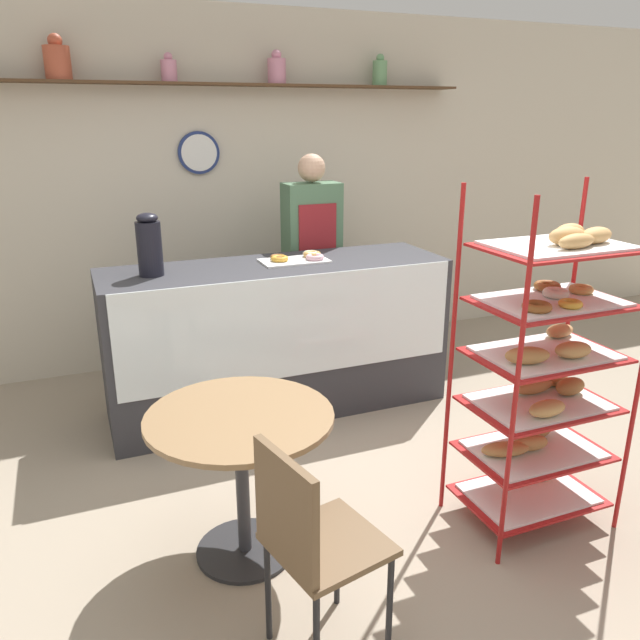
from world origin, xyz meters
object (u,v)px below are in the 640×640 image
(cafe_table, at_px, (241,449))
(person_worker, at_px, (312,258))
(pastry_rack, at_px, (545,371))
(coffee_carafe, at_px, (149,245))
(donut_tray_counter, at_px, (300,258))
(cafe_chair, at_px, (308,535))

(cafe_table, bearing_deg, person_worker, 60.26)
(person_worker, distance_m, cafe_table, 2.20)
(pastry_rack, bearing_deg, coffee_carafe, 132.79)
(person_worker, relative_size, coffee_carafe, 4.43)
(pastry_rack, height_order, person_worker, person_worker)
(donut_tray_counter, bearing_deg, cafe_chair, -109.76)
(pastry_rack, relative_size, person_worker, 0.99)
(donut_tray_counter, bearing_deg, cafe_table, -119.57)
(cafe_chair, bearing_deg, pastry_rack, -86.31)
(pastry_rack, xyz_separation_m, person_worker, (-0.32, 2.15, 0.12))
(pastry_rack, distance_m, donut_tray_counter, 1.82)
(cafe_chair, bearing_deg, person_worker, -34.32)
(pastry_rack, relative_size, coffee_carafe, 4.38)
(pastry_rack, distance_m, person_worker, 2.18)
(pastry_rack, height_order, cafe_table, pastry_rack)
(coffee_carafe, distance_m, donut_tray_counter, 0.98)
(person_worker, height_order, cafe_chair, person_worker)
(person_worker, xyz_separation_m, cafe_table, (-1.07, -1.88, -0.37))
(cafe_chair, xyz_separation_m, donut_tray_counter, (0.75, 2.09, 0.49))
(coffee_carafe, bearing_deg, cafe_table, -83.82)
(cafe_table, xyz_separation_m, cafe_chair, (0.06, -0.66, 0.00))
(person_worker, bearing_deg, coffee_carafe, -158.56)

